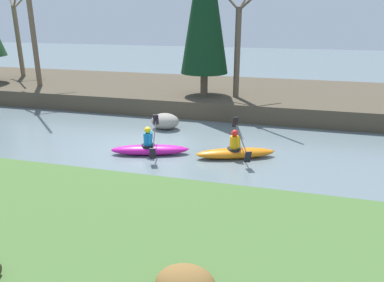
{
  "coord_description": "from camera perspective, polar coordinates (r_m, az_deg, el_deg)",
  "views": [
    {
      "loc": [
        4.78,
        -12.09,
        4.66
      ],
      "look_at": [
        1.58,
        -0.39,
        0.55
      ],
      "focal_mm": 35.0,
      "sensor_mm": 36.0,
      "label": 1
    }
  ],
  "objects": [
    {
      "name": "ground_plane",
      "position": [
        13.82,
        -5.9,
        -1.1
      ],
      "size": [
        90.0,
        90.0,
        0.0
      ],
      "primitive_type": "plane",
      "color": "slate"
    },
    {
      "name": "riverbank_near",
      "position": [
        8.07,
        -25.39,
        -15.63
      ],
      "size": [
        44.0,
        6.93,
        0.7
      ],
      "color": "#476B33",
      "rests_on": "ground"
    },
    {
      "name": "riverbank_far",
      "position": [
        21.21,
        1.98,
        7.16
      ],
      "size": [
        44.0,
        8.02,
        0.83
      ],
      "color": "#4C4233",
      "rests_on": "ground"
    },
    {
      "name": "bare_tree_upstream",
      "position": [
        27.05,
        -24.96,
        14.71
      ],
      "size": [
        3.2,
        3.16,
        5.78
      ],
      "color": "#7A664C",
      "rests_on": "riverbank_far"
    },
    {
      "name": "bare_tree_mid_upstream",
      "position": [
        22.88,
        -23.11,
        16.77
      ],
      "size": [
        4.2,
        4.15,
        7.68
      ],
      "color": "brown",
      "rests_on": "riverbank_far"
    },
    {
      "name": "bare_tree_mid_downstream",
      "position": [
        18.28,
        7.08,
        14.75
      ],
      "size": [
        3.07,
        3.04,
        5.53
      ],
      "color": "brown",
      "rests_on": "riverbank_far"
    },
    {
      "name": "kayaker_lead",
      "position": [
        12.85,
        6.73,
        -1.63
      ],
      "size": [
        2.73,
        1.99,
        1.2
      ],
      "rotation": [
        0.0,
        0.0,
        0.38
      ],
      "color": "orange",
      "rests_on": "ground"
    },
    {
      "name": "kayaker_middle",
      "position": [
        13.16,
        -6.36,
        -1.12
      ],
      "size": [
        2.77,
        2.03,
        1.2
      ],
      "rotation": [
        0.0,
        0.0,
        0.29
      ],
      "color": "#C61999",
      "rests_on": "ground"
    },
    {
      "name": "boulder_midstream",
      "position": [
        16.04,
        -4.12,
        3.03
      ],
      "size": [
        1.2,
        0.94,
        0.68
      ],
      "color": "gray",
      "rests_on": "ground"
    }
  ]
}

